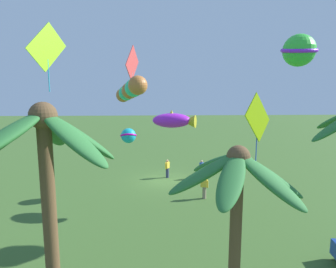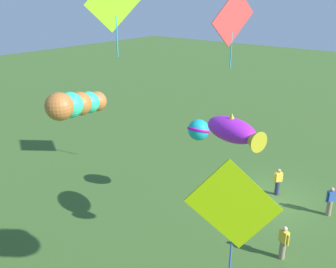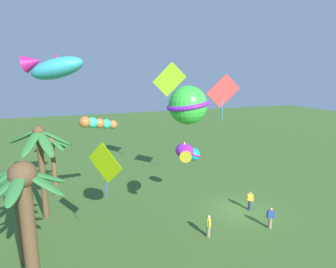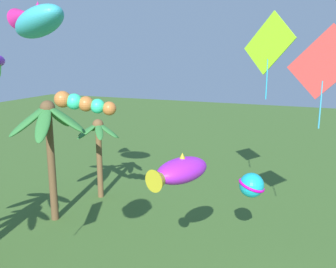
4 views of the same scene
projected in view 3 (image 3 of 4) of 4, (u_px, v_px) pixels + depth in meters
ground_plane at (239, 210)px, 23.71m from camera, size 120.00×120.00×0.00m
palm_tree_0 at (40, 148)px, 21.46m from camera, size 4.59×4.81×7.24m
palm_tree_1 at (15, 187)px, 16.09m from camera, size 4.03×4.17×6.06m
palm_tree_2 at (27, 211)px, 12.36m from camera, size 3.64×3.47×7.49m
palm_tree_3 at (53, 151)px, 25.80m from camera, size 3.03×3.19×5.52m
spectator_0 at (270, 218)px, 20.84m from camera, size 0.41×0.46×1.59m
spectator_1 at (209, 226)px, 19.79m from camera, size 0.52×0.35×1.59m
spectator_2 at (250, 201)px, 23.63m from camera, size 0.41×0.46×1.59m
kite_ball_0 at (188, 105)px, 12.75m from camera, size 2.21×2.22×1.72m
kite_ball_1 at (194, 154)px, 24.36m from camera, size 1.27×1.25×1.07m
kite_diamond_2 at (223, 92)px, 23.92m from camera, size 0.82×2.71×3.92m
kite_fish_3 at (54, 67)px, 18.85m from camera, size 2.98×4.35×2.09m
kite_diamond_4 at (105, 164)px, 15.35m from camera, size 1.64×1.53×3.07m
kite_fish_5 at (184, 151)px, 20.49m from camera, size 3.03×2.06×1.17m
kite_tube_6 at (98, 123)px, 20.28m from camera, size 1.54×2.73×1.16m
kite_diamond_7 at (169, 80)px, 27.84m from camera, size 1.72×2.86×4.59m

